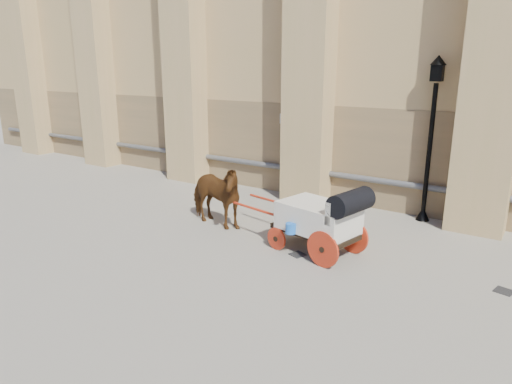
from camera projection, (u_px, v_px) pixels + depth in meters
The scene contains 6 objects.
ground at pixel (272, 241), 11.27m from camera, with size 90.00×90.00×0.00m, color gray.
horse at pixel (214, 195), 12.10m from camera, with size 0.93×2.05×1.73m, color brown.
carriage at pixel (322, 217), 10.26m from camera, with size 3.88×1.74×1.65m.
street_lamp at pixel (431, 136), 12.16m from camera, with size 0.42×0.42×4.44m.
drain_grate_near at pixel (298, 254), 10.44m from camera, with size 0.32×0.32×0.01m, color black.
drain_grate_far at pixel (504, 291), 8.74m from camera, with size 0.32×0.32×0.01m, color black.
Camera 1 is at (5.55, -8.97, 4.19)m, focal length 32.00 mm.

